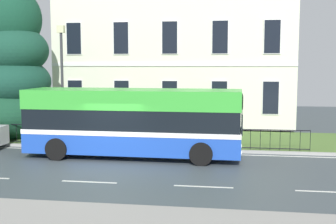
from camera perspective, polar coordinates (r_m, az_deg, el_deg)
The scene contains 7 objects.
ground_plane at distance 18.45m, azimuth -7.28°, elevation -6.69°, with size 60.00×56.00×0.18m.
georgian_townhouse at distance 31.67m, azimuth 1.46°, elevation 11.74°, with size 15.61×9.36×13.96m.
iron_verge_railing at distance 21.19m, azimuth -2.19°, elevation -3.21°, with size 14.91×0.04×0.97m.
evergreen_tree at distance 25.40m, azimuth -19.58°, elevation 4.71°, with size 4.56×4.56×8.44m.
single_decker_bus at distance 19.29m, azimuth -4.52°, elevation -1.26°, with size 9.51×2.70×3.01m.
street_lamp_post at distance 23.04m, azimuth -13.68°, elevation 4.73°, with size 0.36×0.24×5.93m.
litter_bin at distance 22.48m, azimuth -8.90°, elevation -2.67°, with size 0.56×0.56×1.04m.
Camera 1 is at (4.95, -16.13, 4.10)m, focal length 46.62 mm.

